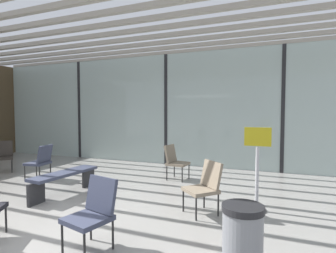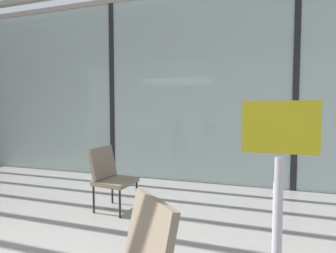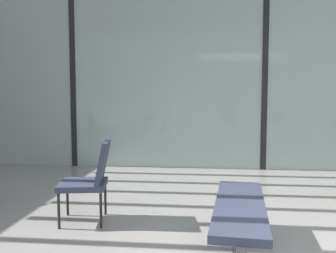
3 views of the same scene
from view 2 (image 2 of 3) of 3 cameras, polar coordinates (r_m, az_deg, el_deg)
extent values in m
cube|color=#A3B7B2|center=(5.80, -11.61, 7.39)|extent=(14.00, 0.08, 3.57)
cube|color=black|center=(5.80, -11.61, 7.39)|extent=(0.10, 0.12, 3.57)
cube|color=black|center=(5.09, 25.51, 7.67)|extent=(0.10, 0.12, 3.57)
cube|color=gray|center=(6.20, -11.84, 24.55)|extent=(13.72, 0.12, 0.10)
ellipsoid|color=silver|center=(11.17, 0.65, 7.66)|extent=(10.56, 4.39, 4.39)
sphere|color=gray|center=(13.45, -19.68, 6.75)|extent=(2.42, 2.42, 2.42)
sphere|color=black|center=(10.69, -18.01, 9.45)|extent=(0.28, 0.28, 0.28)
sphere|color=black|center=(10.20, -13.85, 9.82)|extent=(0.28, 0.28, 0.28)
sphere|color=black|center=(9.76, -9.28, 10.16)|extent=(0.28, 0.28, 0.28)
sphere|color=black|center=(9.38, -4.31, 10.47)|extent=(0.28, 0.28, 0.28)
sphere|color=black|center=(9.08, 1.05, 10.71)|extent=(0.28, 0.28, 0.28)
sphere|color=black|center=(8.86, 6.72, 10.87)|extent=(0.28, 0.28, 0.28)
cube|color=#7F705B|center=(3.84, -11.08, -11.42)|extent=(0.53, 0.53, 0.06)
cube|color=#7F705B|center=(3.91, -13.73, -7.42)|extent=(0.19, 0.49, 0.44)
cylinder|color=black|center=(3.62, -10.21, -15.88)|extent=(0.03, 0.03, 0.37)
cylinder|color=black|center=(3.96, -6.67, -14.16)|extent=(0.03, 0.03, 0.37)
cylinder|color=black|center=(3.86, -15.54, -14.71)|extent=(0.03, 0.03, 0.37)
cylinder|color=black|center=(4.18, -11.76, -13.25)|extent=(0.03, 0.03, 0.37)
cube|color=#7F705B|center=(1.68, -4.09, -22.30)|extent=(0.45, 0.43, 0.44)
cylinder|color=#B2B2B7|center=(1.94, 22.14, -22.24)|extent=(0.06, 0.06, 1.10)
cube|color=gold|center=(1.75, 22.69, -0.14)|extent=(0.44, 0.03, 0.32)
camera|label=1|loc=(2.99, -168.85, 2.52)|focal=28.07mm
camera|label=3|loc=(4.25, -96.67, -0.75)|focal=39.87mm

